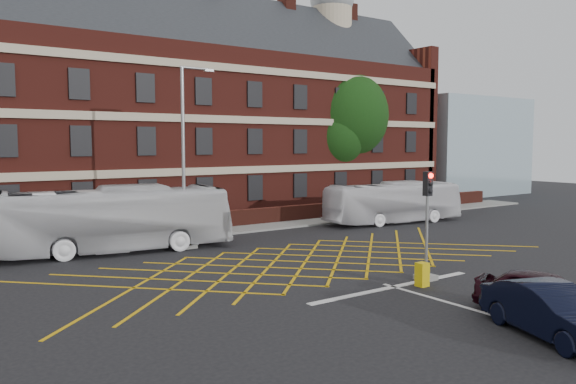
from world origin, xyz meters
TOP-DOWN VIEW (x-y plane):
  - ground at (0.00, 0.00)m, footprint 120.00×120.00m
  - victorian_building at (0.25, 22.00)m, footprint 51.00×12.17m
  - boundary_wall at (0.00, 13.00)m, footprint 56.00×0.50m
  - far_pavement at (0.00, 12.00)m, footprint 60.00×3.00m
  - glass_block at (34.00, 21.00)m, footprint 14.00×10.00m
  - box_junction_hatching at (0.00, 2.00)m, footprint 8.22×8.22m
  - stop_line at (0.00, -3.50)m, footprint 8.00×0.30m
  - centre_line at (0.00, -10.00)m, footprint 0.15×14.00m
  - bus_left at (-6.49, 9.27)m, footprint 12.03×4.50m
  - bus_right at (12.35, 8.53)m, footprint 10.19×3.72m
  - car_navy at (-0.42, -9.89)m, footprint 2.93×4.75m
  - car_maroon at (1.31, -8.65)m, footprint 2.92×4.47m
  - deciduous_tree at (16.04, 18.43)m, footprint 8.16×8.07m
  - traffic_light_near at (1.87, -3.42)m, footprint 0.70×0.70m
  - street_lamp at (-2.96, 8.30)m, footprint 2.25×1.00m
  - utility_cabinet at (0.96, -4.02)m, footprint 0.42×0.39m

SIDE VIEW (x-z plane):
  - ground at x=0.00m, z-range 0.00..0.00m
  - box_junction_hatching at x=0.00m, z-range 0.00..0.02m
  - stop_line at x=0.00m, z-range 0.00..0.02m
  - centre_line at x=0.00m, z-range 0.00..0.02m
  - far_pavement at x=0.00m, z-range 0.00..0.12m
  - utility_cabinet at x=0.96m, z-range 0.00..0.90m
  - boundary_wall at x=0.00m, z-range 0.00..1.10m
  - car_maroon at x=1.31m, z-range 0.00..1.42m
  - car_navy at x=-0.42m, z-range 0.00..1.48m
  - bus_right at x=12.35m, z-range 0.00..2.77m
  - bus_left at x=-6.49m, z-range 0.00..3.27m
  - traffic_light_near at x=1.87m, z-range -0.37..3.90m
  - street_lamp at x=-2.96m, z-range -1.41..7.81m
  - glass_block at x=34.00m, z-range 0.00..10.00m
  - deciduous_tree at x=16.04m, z-range 1.27..13.01m
  - victorian_building at x=0.25m, z-range -2.36..18.04m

